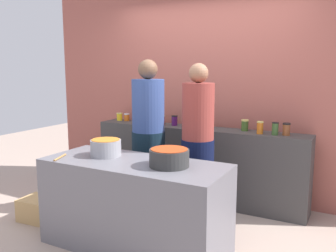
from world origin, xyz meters
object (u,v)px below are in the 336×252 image
preserve_jar_3 (154,120)px  cook_in_cap (198,154)px  preserve_jar_8 (245,125)px  preserve_jar_6 (189,123)px  preserve_jar_4 (162,120)px  preserve_jar_10 (275,129)px  preserve_jar_11 (286,129)px  preserve_jar_0 (120,117)px  preserve_jar_9 (260,128)px  wooden_spoon (60,157)px  preserve_jar_5 (174,121)px  bread_crate (42,209)px  cooking_pot_center (169,158)px  preserve_jar_7 (201,122)px  cooking_pot_left (106,148)px  preserve_jar_1 (127,117)px  preserve_jar_2 (136,117)px  cook_with_tongs (149,145)px

preserve_jar_3 → cook_in_cap: 1.23m
cook_in_cap → preserve_jar_8: bearing=71.0°
preserve_jar_6 → preserve_jar_4: bearing=176.5°
preserve_jar_10 → preserve_jar_11: bearing=18.0°
preserve_jar_0 → preserve_jar_10: size_ratio=0.75×
preserve_jar_9 → wooden_spoon: bearing=-133.1°
preserve_jar_5 → bread_crate: preserve_jar_5 is taller
cooking_pot_center → preserve_jar_11: bearing=62.6°
preserve_jar_7 → cooking_pot_left: 1.43m
preserve_jar_0 → preserve_jar_5: bearing=-2.4°
preserve_jar_4 → preserve_jar_5: 0.17m
preserve_jar_1 → preserve_jar_10: bearing=-3.3°
preserve_jar_2 → cook_with_tongs: bearing=-48.1°
cooking_pot_left → preserve_jar_8: bearing=56.1°
preserve_jar_2 → bread_crate: preserve_jar_2 is taller
preserve_jar_10 → cooking_pot_left: preserve_jar_10 is taller
preserve_jar_5 → cook_with_tongs: size_ratio=0.07×
preserve_jar_11 → bread_crate: size_ratio=0.30×
preserve_jar_1 → preserve_jar_10: (2.04, -0.12, 0.02)m
preserve_jar_7 → preserve_jar_10: (0.90, -0.07, -0.00)m
preserve_jar_4 → cook_in_cap: bearing=-40.7°
preserve_jar_4 → bread_crate: preserve_jar_4 is taller
wooden_spoon → bread_crate: 0.93m
preserve_jar_6 → cook_in_cap: cook_in_cap is taller
preserve_jar_1 → preserve_jar_3: (0.45, -0.03, -0.00)m
preserve_jar_2 → preserve_jar_5: bearing=-4.2°
cook_in_cap → wooden_spoon: bearing=-137.5°
preserve_jar_9 → bread_crate: (-2.02, -1.32, -0.87)m
preserve_jar_8 → preserve_jar_9: bearing=-29.0°
preserve_jar_4 → cook_in_cap: 1.08m
preserve_jar_9 → wooden_spoon: size_ratio=0.59×
cook_with_tongs → preserve_jar_11: bearing=23.7°
preserve_jar_6 → bread_crate: size_ratio=0.24×
preserve_jar_0 → preserve_jar_5: 0.88m
preserve_jar_10 → cook_in_cap: 0.94m
preserve_jar_4 → preserve_jar_6: size_ratio=1.17×
preserve_jar_5 → preserve_jar_1: bearing=176.1°
preserve_jar_4 → preserve_jar_7: size_ratio=0.86×
cook_in_cap → preserve_jar_1: bearing=151.1°
preserve_jar_3 → cook_with_tongs: size_ratio=0.06×
preserve_jar_7 → wooden_spoon: size_ratio=0.62×
cooking_pot_center → wooden_spoon: bearing=-167.1°
bread_crate → preserve_jar_2: bearing=78.4°
preserve_jar_2 → preserve_jar_11: bearing=-2.1°
preserve_jar_3 → bread_crate: size_ratio=0.22×
preserve_jar_1 → preserve_jar_4: bearing=-8.3°
wooden_spoon → cook_with_tongs: 1.07m
preserve_jar_4 → preserve_jar_11: (1.55, 0.01, 0.00)m
cooking_pot_left → cook_with_tongs: (0.04, 0.73, -0.11)m
preserve_jar_2 → preserve_jar_7: 0.98m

